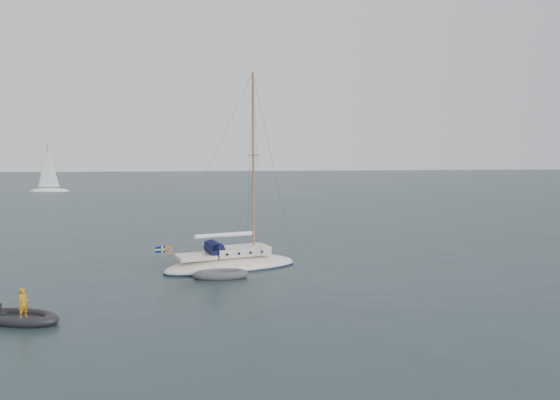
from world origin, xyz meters
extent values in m
plane|color=black|center=(0.00, 0.00, 0.00)|extent=(300.00, 300.00, 0.00)
ellipsoid|color=white|center=(-3.93, 2.96, 0.13)|extent=(8.01, 2.49, 1.33)
cube|color=silver|center=(-3.31, 2.96, 1.05)|extent=(3.20, 1.69, 0.49)
cube|color=white|center=(-6.06, 2.96, 0.91)|extent=(2.14, 1.69, 0.22)
cylinder|color=#0E1136|center=(-4.95, 2.96, 1.29)|extent=(0.85, 1.47, 0.85)
cube|color=#0E1136|center=(-5.13, 2.96, 1.47)|extent=(0.40, 1.47, 0.36)
cylinder|color=olive|center=(-2.50, 2.96, 6.14)|extent=(0.13, 0.13, 10.68)
cylinder|color=olive|center=(-2.50, 2.96, 6.67)|extent=(0.04, 1.96, 0.04)
cylinder|color=olive|center=(-4.37, 2.96, 2.00)|extent=(3.74, 0.09, 0.09)
cylinder|color=white|center=(-4.37, 2.96, 2.05)|extent=(3.48, 0.25, 0.25)
cylinder|color=gray|center=(-7.49, 2.96, 1.29)|extent=(0.04, 1.96, 0.04)
torus|color=#FE5F10|center=(-7.53, 3.50, 1.29)|extent=(0.48, 0.09, 0.48)
cylinder|color=olive|center=(-7.80, 2.96, 1.20)|extent=(0.03, 0.03, 0.80)
cube|color=#000F62|center=(-8.07, 2.96, 1.47)|extent=(0.53, 0.02, 0.34)
cube|color=yellow|center=(-8.07, 2.96, 1.47)|extent=(0.55, 0.03, 0.08)
cube|color=yellow|center=(-7.97, 2.96, 1.47)|extent=(0.08, 0.03, 0.36)
cylinder|color=black|center=(-4.46, 3.82, 1.05)|extent=(0.16, 0.05, 0.16)
cylinder|color=black|center=(-4.46, 2.11, 1.05)|extent=(0.16, 0.05, 0.16)
cylinder|color=black|center=(-3.75, 3.82, 1.05)|extent=(0.16, 0.05, 0.16)
cylinder|color=black|center=(-3.75, 2.11, 1.05)|extent=(0.16, 0.05, 0.16)
cylinder|color=black|center=(-3.04, 3.82, 1.05)|extent=(0.16, 0.05, 0.16)
cylinder|color=black|center=(-3.04, 2.11, 1.05)|extent=(0.16, 0.05, 0.16)
cylinder|color=black|center=(-2.33, 3.82, 1.05)|extent=(0.16, 0.05, 0.16)
cylinder|color=black|center=(-2.33, 2.11, 1.05)|extent=(0.16, 0.05, 0.16)
cube|color=#47484C|center=(-4.57, 0.78, 0.13)|extent=(1.84, 0.76, 0.11)
cube|color=black|center=(-12.77, -5.94, 0.13)|extent=(2.17, 0.90, 0.11)
imported|color=#C17A12|center=(-12.59, -5.94, 0.79)|extent=(0.42, 0.52, 1.25)
ellipsoid|color=white|center=(-32.37, 66.06, 0.05)|extent=(6.53, 2.18, 1.09)
cylinder|color=gray|center=(-32.37, 66.06, 4.35)|extent=(0.11, 0.11, 7.62)
cone|color=white|center=(-32.43, 66.06, 4.35)|extent=(3.48, 3.48, 7.07)
camera|label=1|loc=(-4.82, -28.70, 7.00)|focal=35.00mm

